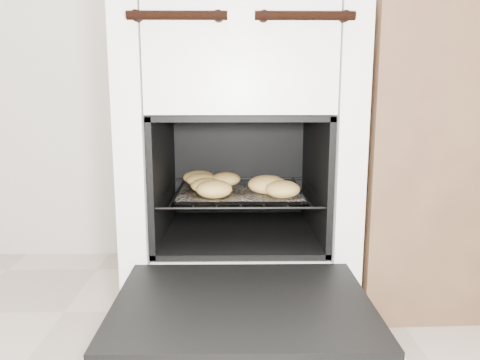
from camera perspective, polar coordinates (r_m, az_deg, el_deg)
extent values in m
cube|color=white|center=(1.46, -0.09, 3.58)|extent=(0.62, 0.66, 0.95)
cylinder|color=black|center=(1.12, -7.68, 19.27)|extent=(0.23, 0.02, 0.02)
cylinder|color=black|center=(1.13, 7.93, 19.23)|extent=(0.23, 0.02, 0.02)
cube|color=black|center=(1.02, 0.31, -15.02)|extent=(0.54, 0.41, 0.02)
cube|color=white|center=(1.03, 0.31, -15.95)|extent=(0.56, 0.43, 0.02)
cylinder|color=black|center=(1.42, -9.06, -1.41)|extent=(0.01, 0.43, 0.01)
cylinder|color=black|center=(1.42, 8.93, -1.36)|extent=(0.01, 0.43, 0.01)
cylinder|color=black|center=(1.20, 0.08, -3.47)|extent=(0.44, 0.01, 0.01)
cylinder|color=black|center=(1.60, -0.15, 0.14)|extent=(0.44, 0.01, 0.01)
cylinder|color=black|center=(1.41, -7.61, -1.41)|extent=(0.01, 0.41, 0.01)
cylinder|color=black|center=(1.41, -5.10, -1.41)|extent=(0.01, 0.41, 0.01)
cylinder|color=black|center=(1.40, -2.58, -1.41)|extent=(0.01, 0.41, 0.01)
cylinder|color=black|center=(1.40, -0.05, -1.40)|extent=(0.01, 0.41, 0.01)
cylinder|color=black|center=(1.40, 2.48, -1.39)|extent=(0.01, 0.41, 0.01)
cylinder|color=black|center=(1.41, 5.00, -1.38)|extent=(0.01, 0.41, 0.01)
cylinder|color=black|center=(1.42, 7.49, -1.37)|extent=(0.01, 0.41, 0.01)
cube|color=silver|center=(1.38, -0.04, -1.33)|extent=(0.35, 0.31, 0.01)
ellipsoid|color=#DCB258|center=(1.47, -5.05, 0.33)|extent=(0.14, 0.14, 0.04)
ellipsoid|color=#DCB258|center=(1.43, -4.75, 0.05)|extent=(0.10, 0.10, 0.04)
ellipsoid|color=#DCB258|center=(1.34, -4.08, -0.64)|extent=(0.09, 0.09, 0.04)
ellipsoid|color=#DCB258|center=(1.27, -3.17, -1.10)|extent=(0.10, 0.10, 0.05)
ellipsoid|color=#DCB258|center=(1.33, 3.33, -0.54)|extent=(0.13, 0.13, 0.05)
ellipsoid|color=#DCB258|center=(1.28, 5.20, -1.11)|extent=(0.13, 0.13, 0.05)
ellipsoid|color=#DCB258|center=(1.43, -1.71, 0.13)|extent=(0.10, 0.10, 0.04)
cube|color=brown|center=(1.74, 26.81, 2.62)|extent=(0.92, 0.63, 0.89)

